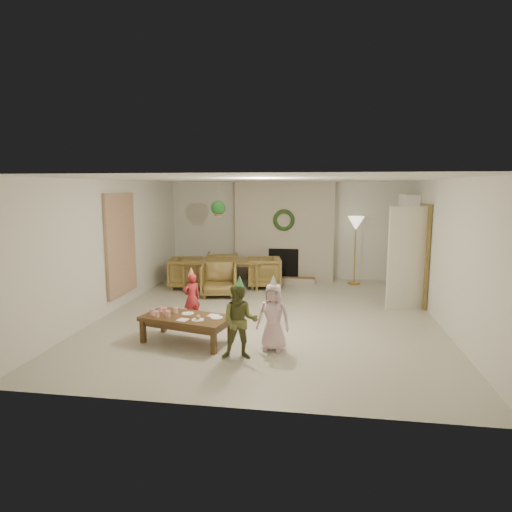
% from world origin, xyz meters
% --- Properties ---
extents(floor, '(7.00, 7.00, 0.00)m').
position_xyz_m(floor, '(0.00, 0.00, 0.00)').
color(floor, '#B7B29E').
rests_on(floor, ground).
extents(ceiling, '(7.00, 7.00, 0.00)m').
position_xyz_m(ceiling, '(0.00, 0.00, 2.50)').
color(ceiling, white).
rests_on(ceiling, wall_back).
extents(wall_back, '(7.00, 0.00, 7.00)m').
position_xyz_m(wall_back, '(0.00, 3.50, 1.25)').
color(wall_back, silver).
rests_on(wall_back, floor).
extents(wall_front, '(7.00, 0.00, 7.00)m').
position_xyz_m(wall_front, '(0.00, -3.50, 1.25)').
color(wall_front, silver).
rests_on(wall_front, floor).
extents(wall_left, '(0.00, 7.00, 7.00)m').
position_xyz_m(wall_left, '(-3.00, 0.00, 1.25)').
color(wall_left, silver).
rests_on(wall_left, floor).
extents(wall_right, '(0.00, 7.00, 7.00)m').
position_xyz_m(wall_right, '(3.00, 0.00, 1.25)').
color(wall_right, silver).
rests_on(wall_right, floor).
extents(fireplace_mass, '(2.50, 0.40, 2.50)m').
position_xyz_m(fireplace_mass, '(0.00, 3.30, 1.25)').
color(fireplace_mass, '#5B3318').
rests_on(fireplace_mass, floor).
extents(fireplace_hearth, '(1.60, 0.30, 0.12)m').
position_xyz_m(fireplace_hearth, '(0.00, 2.95, 0.06)').
color(fireplace_hearth, brown).
rests_on(fireplace_hearth, floor).
extents(fireplace_firebox, '(0.75, 0.12, 0.75)m').
position_xyz_m(fireplace_firebox, '(0.00, 3.12, 0.45)').
color(fireplace_firebox, black).
rests_on(fireplace_firebox, floor).
extents(fireplace_wreath, '(0.54, 0.10, 0.54)m').
position_xyz_m(fireplace_wreath, '(0.00, 3.07, 1.55)').
color(fireplace_wreath, '#1D3A15').
rests_on(fireplace_wreath, fireplace_mass).
extents(floor_lamp_base, '(0.31, 0.31, 0.03)m').
position_xyz_m(floor_lamp_base, '(1.76, 3.00, 0.02)').
color(floor_lamp_base, gold).
rests_on(floor_lamp_base, floor).
extents(floor_lamp_post, '(0.03, 0.03, 1.50)m').
position_xyz_m(floor_lamp_post, '(1.76, 3.00, 0.78)').
color(floor_lamp_post, gold).
rests_on(floor_lamp_post, floor).
extents(floor_lamp_shade, '(0.40, 0.40, 0.33)m').
position_xyz_m(floor_lamp_shade, '(1.76, 3.00, 1.50)').
color(floor_lamp_shade, beige).
rests_on(floor_lamp_shade, floor_lamp_post).
extents(bookshelf_carcass, '(0.30, 1.00, 2.20)m').
position_xyz_m(bookshelf_carcass, '(2.84, 2.30, 1.10)').
color(bookshelf_carcass, white).
rests_on(bookshelf_carcass, floor).
extents(bookshelf_shelf_a, '(0.30, 0.92, 0.03)m').
position_xyz_m(bookshelf_shelf_a, '(2.82, 2.30, 0.45)').
color(bookshelf_shelf_a, white).
rests_on(bookshelf_shelf_a, bookshelf_carcass).
extents(bookshelf_shelf_b, '(0.30, 0.92, 0.03)m').
position_xyz_m(bookshelf_shelf_b, '(2.82, 2.30, 0.85)').
color(bookshelf_shelf_b, white).
rests_on(bookshelf_shelf_b, bookshelf_carcass).
extents(bookshelf_shelf_c, '(0.30, 0.92, 0.03)m').
position_xyz_m(bookshelf_shelf_c, '(2.82, 2.30, 1.25)').
color(bookshelf_shelf_c, white).
rests_on(bookshelf_shelf_c, bookshelf_carcass).
extents(bookshelf_shelf_d, '(0.30, 0.92, 0.03)m').
position_xyz_m(bookshelf_shelf_d, '(2.82, 2.30, 1.65)').
color(bookshelf_shelf_d, white).
rests_on(bookshelf_shelf_d, bookshelf_carcass).
extents(books_row_lower, '(0.20, 0.40, 0.24)m').
position_xyz_m(books_row_lower, '(2.80, 2.15, 0.59)').
color(books_row_lower, maroon).
rests_on(books_row_lower, bookshelf_shelf_a).
extents(books_row_mid, '(0.20, 0.44, 0.24)m').
position_xyz_m(books_row_mid, '(2.80, 2.35, 0.99)').
color(books_row_mid, '#2A4C9C').
rests_on(books_row_mid, bookshelf_shelf_b).
extents(books_row_upper, '(0.20, 0.36, 0.22)m').
position_xyz_m(books_row_upper, '(2.80, 2.20, 1.38)').
color(books_row_upper, gold).
rests_on(books_row_upper, bookshelf_shelf_c).
extents(door_frame, '(0.05, 0.86, 2.04)m').
position_xyz_m(door_frame, '(2.96, 1.20, 1.02)').
color(door_frame, brown).
rests_on(door_frame, floor).
extents(door_leaf, '(0.77, 0.32, 2.00)m').
position_xyz_m(door_leaf, '(2.58, 0.82, 1.00)').
color(door_leaf, beige).
rests_on(door_leaf, floor).
extents(curtain_panel, '(0.06, 1.20, 2.00)m').
position_xyz_m(curtain_panel, '(-2.96, 0.20, 1.25)').
color(curtain_panel, tan).
rests_on(curtain_panel, wall_left).
extents(dining_table, '(2.01, 1.35, 0.65)m').
position_xyz_m(dining_table, '(-1.40, 2.12, 0.33)').
color(dining_table, brown).
rests_on(dining_table, floor).
extents(dining_chair_near, '(0.90, 0.92, 0.72)m').
position_xyz_m(dining_chair_near, '(-1.26, 1.32, 0.36)').
color(dining_chair_near, brown).
rests_on(dining_chair_near, floor).
extents(dining_chair_far, '(0.90, 0.92, 0.72)m').
position_xyz_m(dining_chair_far, '(-1.55, 2.92, 0.36)').
color(dining_chair_far, brown).
rests_on(dining_chair_far, floor).
extents(dining_chair_left, '(0.92, 0.90, 0.72)m').
position_xyz_m(dining_chair_left, '(-2.20, 1.98, 0.36)').
color(dining_chair_left, brown).
rests_on(dining_chair_left, floor).
extents(dining_chair_right, '(0.92, 0.90, 0.72)m').
position_xyz_m(dining_chair_right, '(-0.40, 2.30, 0.36)').
color(dining_chair_right, brown).
rests_on(dining_chair_right, floor).
extents(hanging_plant_cord, '(0.01, 0.01, 0.70)m').
position_xyz_m(hanging_plant_cord, '(-1.30, 1.50, 2.15)').
color(hanging_plant_cord, tan).
rests_on(hanging_plant_cord, ceiling).
extents(hanging_plant_pot, '(0.16, 0.16, 0.12)m').
position_xyz_m(hanging_plant_pot, '(-1.30, 1.50, 1.80)').
color(hanging_plant_pot, '#9B4732').
rests_on(hanging_plant_pot, hanging_plant_cord).
extents(hanging_plant_foliage, '(0.32, 0.32, 0.32)m').
position_xyz_m(hanging_plant_foliage, '(-1.30, 1.50, 1.92)').
color(hanging_plant_foliage, '#194D1D').
rests_on(hanging_plant_foliage, hanging_plant_pot).
extents(coffee_table_top, '(1.46, 0.97, 0.06)m').
position_xyz_m(coffee_table_top, '(-1.07, -1.61, 0.38)').
color(coffee_table_top, '#50361A').
rests_on(coffee_table_top, floor).
extents(coffee_table_apron, '(1.34, 0.85, 0.08)m').
position_xyz_m(coffee_table_apron, '(-1.07, -1.61, 0.31)').
color(coffee_table_apron, '#50361A').
rests_on(coffee_table_apron, floor).
extents(coffee_leg_fl, '(0.09, 0.09, 0.35)m').
position_xyz_m(coffee_leg_fl, '(-1.73, -1.73, 0.18)').
color(coffee_leg_fl, '#50361A').
rests_on(coffee_leg_fl, floor).
extents(coffee_leg_fr, '(0.09, 0.09, 0.35)m').
position_xyz_m(coffee_leg_fr, '(-0.54, -2.02, 0.18)').
color(coffee_leg_fr, '#50361A').
rests_on(coffee_leg_fr, floor).
extents(coffee_leg_bl, '(0.09, 0.09, 0.35)m').
position_xyz_m(coffee_leg_bl, '(-1.60, -1.20, 0.18)').
color(coffee_leg_bl, '#50361A').
rests_on(coffee_leg_bl, floor).
extents(coffee_leg_br, '(0.09, 0.09, 0.35)m').
position_xyz_m(coffee_leg_br, '(-0.41, -1.49, 0.18)').
color(coffee_leg_br, '#50361A').
rests_on(coffee_leg_br, floor).
extents(cup_a, '(0.09, 0.09, 0.09)m').
position_xyz_m(cup_a, '(-1.61, -1.64, 0.46)').
color(cup_a, white).
rests_on(cup_a, coffee_table_top).
extents(cup_b, '(0.09, 0.09, 0.09)m').
position_xyz_m(cup_b, '(-1.56, -1.44, 0.46)').
color(cup_b, white).
rests_on(cup_b, coffee_table_top).
extents(cup_c, '(0.09, 0.09, 0.09)m').
position_xyz_m(cup_c, '(-1.50, -1.72, 0.46)').
color(cup_c, white).
rests_on(cup_c, coffee_table_top).
extents(cup_d, '(0.09, 0.09, 0.09)m').
position_xyz_m(cup_d, '(-1.45, -1.52, 0.46)').
color(cup_d, white).
rests_on(cup_d, coffee_table_top).
extents(cup_e, '(0.09, 0.09, 0.09)m').
position_xyz_m(cup_e, '(-1.34, -1.67, 0.46)').
color(cup_e, white).
rests_on(cup_e, coffee_table_top).
extents(cup_f, '(0.09, 0.09, 0.09)m').
position_xyz_m(cup_f, '(-1.29, -1.47, 0.46)').
color(cup_f, white).
rests_on(cup_f, coffee_table_top).
extents(plate_a, '(0.22, 0.22, 0.01)m').
position_xyz_m(plate_a, '(-1.09, -1.48, 0.42)').
color(plate_a, white).
rests_on(plate_a, coffee_table_top).
extents(plate_b, '(0.22, 0.22, 0.01)m').
position_xyz_m(plate_b, '(-0.85, -1.77, 0.42)').
color(plate_b, white).
rests_on(plate_b, coffee_table_top).
extents(plate_c, '(0.22, 0.22, 0.01)m').
position_xyz_m(plate_c, '(-0.60, -1.62, 0.42)').
color(plate_c, white).
rests_on(plate_c, coffee_table_top).
extents(food_scoop, '(0.09, 0.09, 0.07)m').
position_xyz_m(food_scoop, '(-0.85, -1.77, 0.46)').
color(food_scoop, tan).
rests_on(food_scoop, plate_b).
extents(napkin_left, '(0.19, 0.19, 0.01)m').
position_xyz_m(napkin_left, '(-1.07, -1.80, 0.42)').
color(napkin_left, '#FFBBC6').
rests_on(napkin_left, coffee_table_top).
extents(napkin_right, '(0.19, 0.19, 0.01)m').
position_xyz_m(napkin_right, '(-0.68, -1.52, 0.42)').
color(napkin_right, '#FFBBC6').
rests_on(napkin_right, coffee_table_top).
extents(child_red, '(0.38, 0.37, 0.88)m').
position_xyz_m(child_red, '(-1.29, -0.61, 0.44)').
color(child_red, '#A42327').
rests_on(child_red, floor).
extents(party_hat_red, '(0.16, 0.16, 0.17)m').
position_xyz_m(party_hat_red, '(-1.29, -0.61, 0.91)').
color(party_hat_red, gold).
rests_on(party_hat_red, child_red).
extents(child_plaid, '(0.56, 0.46, 1.06)m').
position_xyz_m(child_plaid, '(-0.14, -2.12, 0.53)').
color(child_plaid, brown).
rests_on(child_plaid, floor).
extents(party_hat_plaid, '(0.15, 0.15, 0.17)m').
position_xyz_m(party_hat_plaid, '(-0.14, -2.12, 1.10)').
color(party_hat_plaid, '#4DB467').
rests_on(party_hat_plaid, child_plaid).
extents(child_pink, '(0.52, 0.38, 0.99)m').
position_xyz_m(child_pink, '(0.27, -1.73, 0.50)').
color(child_pink, beige).
rests_on(child_pink, floor).
extents(party_hat_pink, '(0.16, 0.16, 0.18)m').
position_xyz_m(party_hat_pink, '(0.27, -1.73, 1.03)').
color(party_hat_pink, silver).
rests_on(party_hat_pink, child_pink).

